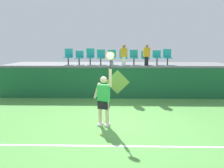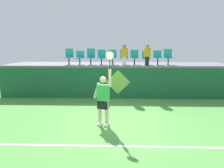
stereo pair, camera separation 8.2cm
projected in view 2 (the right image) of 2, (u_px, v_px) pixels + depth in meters
ground_plane at (118, 124)px, 7.00m from camera, size 40.00×40.00×0.00m
court_back_wall at (118, 83)px, 10.46m from camera, size 12.58×0.20×1.59m
spectator_platform at (118, 65)px, 11.63m from camera, size 12.58×2.79×0.12m
court_baseline_stripe at (118, 146)px, 5.43m from camera, size 11.33×0.08×0.01m
tennis_player at (103, 99)px, 6.70m from camera, size 0.73×0.37×2.53m
tennis_ball at (100, 134)px, 6.09m from camera, size 0.07×0.07×0.07m
water_bottle at (114, 63)px, 10.40m from camera, size 0.07×0.07×0.24m
stadium_chair_0 at (69, 56)px, 10.95m from camera, size 0.44×0.42×0.87m
stadium_chair_1 at (80, 57)px, 10.93m from camera, size 0.44×0.42×0.76m
stadium_chair_2 at (91, 56)px, 10.91m from camera, size 0.44×0.42×0.88m
stadium_chair_3 at (101, 56)px, 10.89m from camera, size 0.44×0.42×0.82m
stadium_chair_4 at (113, 56)px, 10.87m from camera, size 0.44×0.42×0.81m
stadium_chair_5 at (124, 57)px, 10.86m from camera, size 0.44×0.42×0.81m
stadium_chair_6 at (134, 56)px, 10.84m from camera, size 0.44×0.42×0.81m
stadium_chair_7 at (146, 57)px, 10.82m from camera, size 0.44×0.42×0.75m
stadium_chair_8 at (158, 57)px, 10.79m from camera, size 0.44×0.42×0.78m
stadium_chair_9 at (168, 56)px, 10.78m from camera, size 0.44×0.42×0.85m
spectator_0 at (147, 54)px, 10.38m from camera, size 0.34×0.20×1.11m
spectator_1 at (124, 54)px, 10.39m from camera, size 0.34×0.20×1.11m
wall_signage_mount at (118, 98)px, 10.50m from camera, size 1.27×0.01×1.51m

